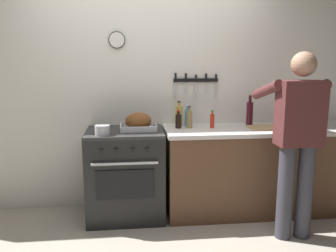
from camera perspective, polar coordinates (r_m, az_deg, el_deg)
wall_back at (r=3.85m, az=-3.79°, el=6.28°), size 6.00×0.13×2.60m
counter_block at (r=3.90m, az=14.79°, el=-6.62°), size 2.03×0.65×0.90m
stove at (r=3.65m, az=-6.84°, el=-7.65°), size 0.76×0.67×0.90m
person_cook at (r=3.29m, az=20.13°, el=-1.25°), size 0.51×0.63×1.66m
roasting_pan at (r=3.47m, az=-4.78°, el=0.54°), size 0.35×0.26×0.19m
saucepan at (r=3.35m, az=-10.51°, el=-0.65°), size 0.14×0.14×0.09m
cutting_board at (r=3.75m, az=15.56°, el=-0.22°), size 0.36×0.24×0.02m
bottle_dish_soap at (r=3.74m, az=3.19°, el=1.39°), size 0.06×0.06×0.22m
bottle_wine_red at (r=3.81m, az=12.98°, el=2.00°), size 0.07×0.07×0.33m
bottle_soy_sauce at (r=3.62m, az=1.68°, el=0.85°), size 0.06×0.06×0.18m
bottle_hot_sauce at (r=3.66m, az=7.12°, el=0.87°), size 0.04×0.04×0.18m
bottle_cooking_oil at (r=3.77m, az=1.79°, el=1.72°), size 0.07×0.07×0.26m
bottle_vinegar at (r=3.63m, az=3.44°, el=1.16°), size 0.06×0.06×0.23m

